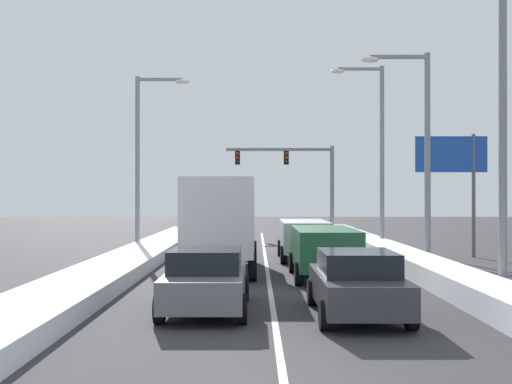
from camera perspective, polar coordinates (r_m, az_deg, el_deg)
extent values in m
plane|color=#333335|center=(23.26, 0.94, -7.13)|extent=(120.00, 120.00, 0.00)
cube|color=silver|center=(27.00, 0.80, -6.16)|extent=(0.14, 41.44, 0.01)
cube|color=white|center=(27.57, 11.93, -5.38)|extent=(1.46, 41.44, 0.64)
cube|color=white|center=(27.41, -10.40, -5.57)|extent=(2.17, 41.44, 0.48)
cube|color=#38383D|center=(15.34, 8.65, -8.33)|extent=(1.82, 4.50, 0.70)
cube|color=black|center=(15.12, 8.73, -6.14)|extent=(1.64, 2.20, 0.55)
cube|color=red|center=(13.07, 7.10, -9.22)|extent=(0.24, 0.08, 0.14)
cube|color=red|center=(13.31, 13.09, -9.05)|extent=(0.24, 0.08, 0.14)
cylinder|color=black|center=(16.80, 4.80, -8.66)|extent=(0.22, 0.66, 0.66)
cylinder|color=black|center=(17.04, 10.84, -8.54)|extent=(0.22, 0.66, 0.66)
cylinder|color=black|center=(13.76, 5.92, -10.54)|extent=(0.22, 0.66, 0.66)
cylinder|color=black|center=(14.05, 13.28, -10.32)|extent=(0.22, 0.66, 0.66)
cube|color=#1E5633|center=(21.99, 5.87, -4.79)|extent=(1.95, 4.90, 1.25)
cube|color=black|center=(19.58, 6.60, -4.55)|extent=(1.56, 0.06, 0.55)
cube|color=red|center=(19.55, 4.31, -5.66)|extent=(0.20, 0.08, 0.28)
cube|color=red|center=(19.73, 8.86, -5.61)|extent=(0.20, 0.08, 0.28)
cylinder|color=black|center=(23.66, 3.12, -6.11)|extent=(0.25, 0.74, 0.74)
cylinder|color=black|center=(23.85, 7.74, -6.07)|extent=(0.25, 0.74, 0.74)
cylinder|color=black|center=(20.29, 3.66, -7.09)|extent=(0.25, 0.74, 0.74)
cylinder|color=black|center=(20.50, 9.04, -7.02)|extent=(0.25, 0.74, 0.74)
cube|color=#B7BABF|center=(28.21, 4.13, -3.79)|extent=(1.95, 4.90, 1.25)
cube|color=black|center=(25.80, 4.52, -3.51)|extent=(1.56, 0.06, 0.55)
cube|color=red|center=(25.78, 2.79, -4.35)|extent=(0.20, 0.08, 0.28)
cube|color=red|center=(25.90, 6.25, -4.33)|extent=(0.20, 0.08, 0.28)
cylinder|color=black|center=(29.90, 2.06, -4.89)|extent=(0.25, 0.74, 0.74)
cylinder|color=black|center=(30.03, 5.71, -4.86)|extent=(0.25, 0.74, 0.74)
cylinder|color=black|center=(26.51, 2.33, -5.48)|extent=(0.25, 0.74, 0.74)
cylinder|color=black|center=(26.66, 6.46, -5.45)|extent=(0.25, 0.74, 0.74)
cube|color=slate|center=(15.88, -4.42, -8.06)|extent=(1.82, 4.50, 0.70)
cube|color=black|center=(15.66, -4.46, -5.94)|extent=(1.64, 2.20, 0.55)
cube|color=red|center=(13.77, -8.03, -8.76)|extent=(0.24, 0.08, 0.14)
cube|color=red|center=(13.65, -2.20, -8.84)|extent=(0.24, 0.08, 0.14)
cylinder|color=black|center=(17.53, -6.96, -8.30)|extent=(0.22, 0.66, 0.66)
cylinder|color=black|center=(17.41, -1.08, -8.36)|extent=(0.22, 0.66, 0.66)
cylinder|color=black|center=(14.50, -8.46, -10.01)|extent=(0.22, 0.66, 0.66)
cylinder|color=black|center=(14.35, -1.30, -10.11)|extent=(0.22, 0.66, 0.66)
cube|color=silver|center=(26.35, -2.78, -2.92)|extent=(2.35, 2.20, 2.00)
cube|color=silver|center=(22.74, -3.21, -2.08)|extent=(2.35, 5.00, 2.60)
cylinder|color=black|center=(26.80, -5.16, -5.23)|extent=(0.28, 0.92, 0.92)
cylinder|color=black|center=(26.69, -0.33, -5.25)|extent=(0.28, 0.92, 0.92)
cylinder|color=black|center=(21.45, -6.45, -6.48)|extent=(0.28, 0.92, 0.92)
cylinder|color=black|center=(21.32, -0.39, -6.52)|extent=(0.28, 0.92, 0.92)
cube|color=navy|center=(31.06, -2.70, -4.23)|extent=(1.82, 4.50, 0.70)
cube|color=black|center=(30.87, -2.71, -3.13)|extent=(1.64, 2.20, 0.55)
cube|color=red|center=(28.90, -4.27, -4.29)|extent=(0.24, 0.08, 0.14)
cube|color=red|center=(28.83, -1.52, -4.30)|extent=(0.24, 0.08, 0.14)
cylinder|color=black|center=(32.67, -4.14, -4.56)|extent=(0.22, 0.66, 0.66)
cylinder|color=black|center=(32.59, -1.01, -4.57)|extent=(0.22, 0.66, 0.66)
cylinder|color=black|center=(29.59, -4.57, -5.01)|extent=(0.22, 0.66, 0.66)
cylinder|color=black|center=(29.50, -1.11, -5.03)|extent=(0.22, 0.66, 0.66)
cylinder|color=slate|center=(46.00, 6.55, 0.14)|extent=(0.28, 0.28, 6.20)
cube|color=slate|center=(45.83, 1.94, 3.71)|extent=(7.40, 0.20, 0.20)
cube|color=black|center=(45.81, 2.57, 2.99)|extent=(0.34, 0.34, 0.95)
sphere|color=red|center=(45.64, 2.58, 3.36)|extent=(0.22, 0.22, 0.22)
sphere|color=#593F0C|center=(45.63, 2.58, 3.00)|extent=(0.22, 0.22, 0.22)
sphere|color=#0C3819|center=(45.61, 2.58, 2.65)|extent=(0.22, 0.22, 0.22)
cube|color=black|center=(45.78, -1.69, 2.99)|extent=(0.34, 0.34, 0.95)
sphere|color=red|center=(45.61, -1.70, 3.36)|extent=(0.22, 0.22, 0.22)
sphere|color=#593F0C|center=(45.60, -1.70, 3.01)|extent=(0.22, 0.22, 0.22)
sphere|color=#0C3819|center=(45.58, -1.70, 2.65)|extent=(0.22, 0.22, 0.22)
cylinder|color=gray|center=(18.72, 20.58, 5.12)|extent=(0.22, 0.22, 9.07)
cylinder|color=gray|center=(25.85, 14.59, 2.67)|extent=(0.22, 0.22, 8.20)
cube|color=gray|center=(26.09, 12.20, 11.40)|extent=(2.20, 0.14, 0.14)
ellipsoid|color=#EAE5C6|center=(25.87, 9.77, 11.28)|extent=(0.70, 0.36, 0.24)
cylinder|color=gray|center=(33.15, 10.82, 2.88)|extent=(0.22, 0.22, 9.19)
cube|color=gray|center=(33.50, 8.93, 10.52)|extent=(2.20, 0.14, 0.14)
ellipsoid|color=#EAE5C6|center=(33.33, 7.03, 10.39)|extent=(0.70, 0.36, 0.24)
cylinder|color=gray|center=(32.73, -10.34, 2.41)|extent=(0.22, 0.22, 8.61)
cube|color=gray|center=(33.00, -8.43, 9.65)|extent=(2.20, 0.14, 0.14)
ellipsoid|color=#EAE5C6|center=(32.85, -6.50, 9.52)|extent=(0.70, 0.36, 0.24)
cylinder|color=#59595B|center=(30.23, 14.71, -0.31)|extent=(0.16, 0.16, 5.50)
cylinder|color=#59595B|center=(30.80, 18.31, -0.30)|extent=(0.16, 0.16, 5.50)
cube|color=#1947A5|center=(30.56, 16.52, 3.16)|extent=(3.20, 0.12, 1.60)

